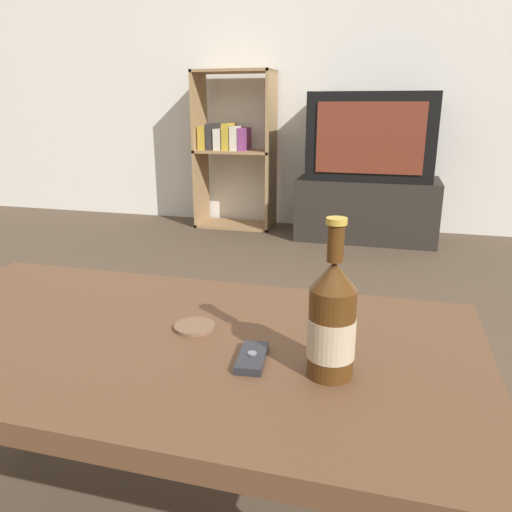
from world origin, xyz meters
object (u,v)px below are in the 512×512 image
(bookshelf, at_px, (232,147))
(cell_phone, at_px, (252,358))
(television, at_px, (371,136))
(beer_bottle, at_px, (332,322))
(tv_stand, at_px, (367,208))

(bookshelf, relative_size, cell_phone, 10.71)
(cell_phone, bearing_deg, bookshelf, 102.16)
(television, xyz_separation_m, beer_bottle, (0.08, -2.77, -0.13))
(bookshelf, relative_size, beer_bottle, 4.33)
(television, bearing_deg, cell_phone, -91.22)
(tv_stand, distance_m, beer_bottle, 2.80)
(tv_stand, xyz_separation_m, beer_bottle, (0.08, -2.77, 0.36))
(television, xyz_separation_m, bookshelf, (-1.02, 0.11, -0.10))
(cell_phone, bearing_deg, television, 82.42)
(cell_phone, bearing_deg, beer_bottle, -9.68)
(television, xyz_separation_m, cell_phone, (-0.06, -2.76, -0.22))
(tv_stand, bearing_deg, beer_bottle, -88.42)
(tv_stand, bearing_deg, television, -90.00)
(tv_stand, height_order, bookshelf, bookshelf)
(bookshelf, distance_m, beer_bottle, 3.08)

